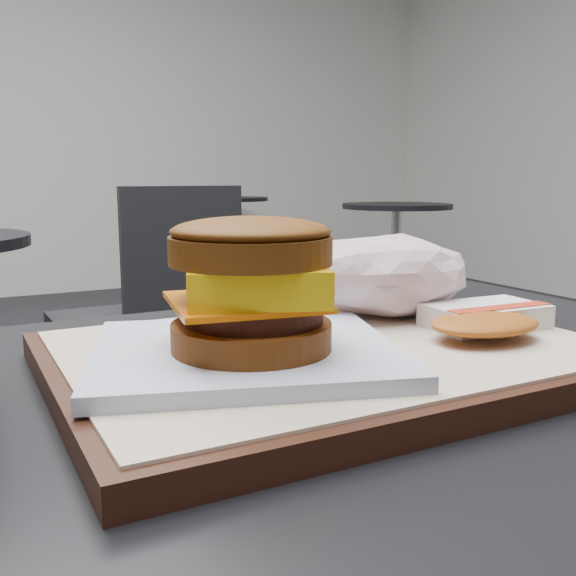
# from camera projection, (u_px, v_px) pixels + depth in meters

# --- Properties ---
(serving_tray) EXTENTS (0.38, 0.28, 0.02)m
(serving_tray) POSITION_uv_depth(u_px,v_px,m) (330.00, 356.00, 0.46)
(serving_tray) COLOR black
(serving_tray) RESTS_ON customer_table
(breakfast_sandwich) EXTENTS (0.23, 0.22, 0.09)m
(breakfast_sandwich) POSITION_uv_depth(u_px,v_px,m) (250.00, 302.00, 0.40)
(breakfast_sandwich) COLOR silver
(breakfast_sandwich) RESTS_ON serving_tray
(hash_brown) EXTENTS (0.12, 0.09, 0.02)m
(hash_brown) POSITION_uv_depth(u_px,v_px,m) (485.00, 319.00, 0.48)
(hash_brown) COLOR silver
(hash_brown) RESTS_ON serving_tray
(crumpled_wrapper) EXTENTS (0.15, 0.12, 0.07)m
(crumpled_wrapper) POSITION_uv_depth(u_px,v_px,m) (384.00, 274.00, 0.55)
(crumpled_wrapper) COLOR white
(crumpled_wrapper) RESTS_ON serving_tray
(neighbor_chair) EXTENTS (0.61, 0.43, 0.88)m
(neighbor_chair) POSITION_uv_depth(u_px,v_px,m) (148.00, 305.00, 2.01)
(neighbor_chair) COLOR #B1B1B7
(neighbor_chair) RESTS_ON ground
(bg_table_near) EXTENTS (0.66, 0.66, 0.75)m
(bg_table_near) POSITION_uv_depth(u_px,v_px,m) (396.00, 235.00, 3.90)
(bg_table_near) COLOR black
(bg_table_near) RESTS_ON ground
(bg_table_far) EXTENTS (0.66, 0.66, 0.75)m
(bg_table_far) POSITION_uv_depth(u_px,v_px,m) (227.00, 220.00, 5.19)
(bg_table_far) COLOR black
(bg_table_far) RESTS_ON ground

